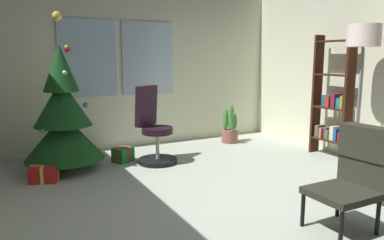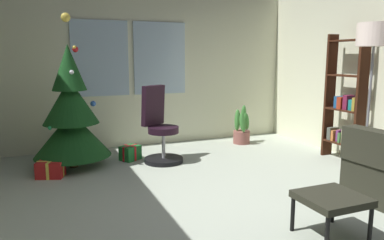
{
  "view_description": "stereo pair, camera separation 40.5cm",
  "coord_description": "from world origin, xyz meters",
  "px_view_note": "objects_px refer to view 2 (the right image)",
  "views": [
    {
      "loc": [
        -2.15,
        -2.76,
        1.5
      ],
      "look_at": [
        -0.16,
        1.02,
        0.77
      ],
      "focal_mm": 34.52,
      "sensor_mm": 36.0,
      "label": 1
    },
    {
      "loc": [
        -1.79,
        -2.93,
        1.5
      ],
      "look_at": [
        -0.16,
        1.02,
        0.77
      ],
      "focal_mm": 34.52,
      "sensor_mm": 36.0,
      "label": 2
    }
  ],
  "objects_px": {
    "floor_lamp": "(374,43)",
    "gift_box_green": "(130,153)",
    "bookshelf": "(345,105)",
    "potted_plant": "(242,130)",
    "footstool": "(332,201)",
    "holiday_tree": "(71,117)",
    "gift_box_red": "(51,169)",
    "office_chair": "(160,132)"
  },
  "relations": [
    {
      "from": "holiday_tree",
      "to": "gift_box_green",
      "type": "height_order",
      "value": "holiday_tree"
    },
    {
      "from": "bookshelf",
      "to": "potted_plant",
      "type": "relative_size",
      "value": 2.73
    },
    {
      "from": "holiday_tree",
      "to": "floor_lamp",
      "type": "distance_m",
      "value": 3.98
    },
    {
      "from": "footstool",
      "to": "holiday_tree",
      "type": "distance_m",
      "value": 3.47
    },
    {
      "from": "floor_lamp",
      "to": "gift_box_green",
      "type": "bearing_deg",
      "value": 144.96
    },
    {
      "from": "office_chair",
      "to": "bookshelf",
      "type": "bearing_deg",
      "value": -20.58
    },
    {
      "from": "office_chair",
      "to": "potted_plant",
      "type": "xyz_separation_m",
      "value": [
        1.66,
        0.54,
        -0.19
      ]
    },
    {
      "from": "bookshelf",
      "to": "floor_lamp",
      "type": "distance_m",
      "value": 1.11
    },
    {
      "from": "bookshelf",
      "to": "potted_plant",
      "type": "xyz_separation_m",
      "value": [
        -0.83,
        1.48,
        -0.56
      ]
    },
    {
      "from": "gift_box_red",
      "to": "potted_plant",
      "type": "relative_size",
      "value": 0.57
    },
    {
      "from": "gift_box_green",
      "to": "potted_plant",
      "type": "bearing_deg",
      "value": 8.3
    },
    {
      "from": "bookshelf",
      "to": "floor_lamp",
      "type": "bearing_deg",
      "value": -111.97
    },
    {
      "from": "office_chair",
      "to": "potted_plant",
      "type": "distance_m",
      "value": 1.76
    },
    {
      "from": "gift_box_green",
      "to": "floor_lamp",
      "type": "bearing_deg",
      "value": -35.04
    },
    {
      "from": "potted_plant",
      "to": "gift_box_green",
      "type": "bearing_deg",
      "value": -171.7
    },
    {
      "from": "holiday_tree",
      "to": "gift_box_red",
      "type": "bearing_deg",
      "value": -131.53
    },
    {
      "from": "footstool",
      "to": "floor_lamp",
      "type": "xyz_separation_m",
      "value": [
        1.6,
        1.13,
        1.34
      ]
    },
    {
      "from": "holiday_tree",
      "to": "floor_lamp",
      "type": "bearing_deg",
      "value": -27.6
    },
    {
      "from": "bookshelf",
      "to": "floor_lamp",
      "type": "relative_size",
      "value": 0.96
    },
    {
      "from": "potted_plant",
      "to": "gift_box_red",
      "type": "bearing_deg",
      "value": -167.61
    },
    {
      "from": "gift_box_green",
      "to": "bookshelf",
      "type": "distance_m",
      "value": 3.2
    },
    {
      "from": "bookshelf",
      "to": "potted_plant",
      "type": "bearing_deg",
      "value": 119.46
    },
    {
      "from": "footstool",
      "to": "gift_box_red",
      "type": "relative_size",
      "value": 1.35
    },
    {
      "from": "gift_box_green",
      "to": "footstool",
      "type": "bearing_deg",
      "value": -71.03
    },
    {
      "from": "office_chair",
      "to": "gift_box_red",
      "type": "bearing_deg",
      "value": -174.08
    },
    {
      "from": "office_chair",
      "to": "holiday_tree",
      "type": "bearing_deg",
      "value": 170.82
    },
    {
      "from": "bookshelf",
      "to": "potted_plant",
      "type": "height_order",
      "value": "bookshelf"
    },
    {
      "from": "gift_box_red",
      "to": "potted_plant",
      "type": "bearing_deg",
      "value": 12.39
    },
    {
      "from": "gift_box_green",
      "to": "office_chair",
      "type": "xyz_separation_m",
      "value": [
        0.39,
        -0.24,
        0.32
      ]
    },
    {
      "from": "footstool",
      "to": "gift_box_green",
      "type": "distance_m",
      "value": 3.15
    },
    {
      "from": "footstool",
      "to": "potted_plant",
      "type": "height_order",
      "value": "potted_plant"
    },
    {
      "from": "potted_plant",
      "to": "footstool",
      "type": "bearing_deg",
      "value": -107.53
    },
    {
      "from": "floor_lamp",
      "to": "potted_plant",
      "type": "xyz_separation_m",
      "value": [
        -0.57,
        2.14,
        -1.42
      ]
    },
    {
      "from": "gift_box_red",
      "to": "office_chair",
      "type": "distance_m",
      "value": 1.55
    },
    {
      "from": "holiday_tree",
      "to": "gift_box_green",
      "type": "xyz_separation_m",
      "value": [
        0.8,
        0.05,
        -0.6
      ]
    },
    {
      "from": "footstool",
      "to": "potted_plant",
      "type": "xyz_separation_m",
      "value": [
        1.03,
        3.27,
        -0.08
      ]
    },
    {
      "from": "footstool",
      "to": "floor_lamp",
      "type": "bearing_deg",
      "value": 35.25
    },
    {
      "from": "holiday_tree",
      "to": "potted_plant",
      "type": "height_order",
      "value": "holiday_tree"
    },
    {
      "from": "footstool",
      "to": "potted_plant",
      "type": "distance_m",
      "value": 3.43
    },
    {
      "from": "holiday_tree",
      "to": "bookshelf",
      "type": "xyz_separation_m",
      "value": [
        3.69,
        -1.13,
        0.11
      ]
    },
    {
      "from": "floor_lamp",
      "to": "holiday_tree",
      "type": "bearing_deg",
      "value": 152.4
    },
    {
      "from": "floor_lamp",
      "to": "potted_plant",
      "type": "height_order",
      "value": "floor_lamp"
    }
  ]
}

